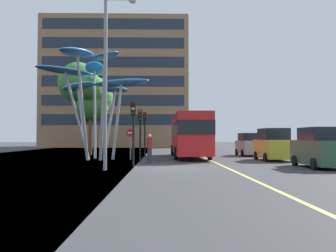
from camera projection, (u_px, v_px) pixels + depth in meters
name	position (u px, v px, depth m)	size (l,w,h in m)	color
ground	(165.00, 169.00, 19.19)	(120.00, 240.00, 0.10)	#38383A
red_bus	(189.00, 133.00, 29.46)	(2.79, 11.57, 3.64)	red
leaf_sculpture	(93.00, 77.00, 27.15)	(8.23, 8.98, 7.89)	#9EA0A5
traffic_light_kerb_near	(133.00, 120.00, 20.14)	(0.28, 0.42, 3.61)	black
traffic_light_kerb_far	(140.00, 124.00, 24.24)	(0.28, 0.42, 3.49)	black
traffic_light_island_mid	(145.00, 125.00, 30.22)	(0.28, 0.42, 3.76)	black
car_parked_near	(320.00, 149.00, 19.33)	(1.95, 4.19, 2.16)	#2D5138
car_parked_mid	(273.00, 146.00, 25.59)	(2.05, 4.08, 2.27)	gold
car_parked_far	(249.00, 145.00, 32.40)	(1.98, 3.89, 2.03)	gray
street_lamp	(112.00, 60.00, 18.00)	(1.65, 0.44, 8.78)	gray
tree_pavement_near	(87.00, 93.00, 33.92)	(4.95, 4.96, 8.59)	brown
pedestrian	(149.00, 149.00, 22.68)	(0.34, 0.34, 1.83)	#2D3342
no_entry_sign	(131.00, 139.00, 26.06)	(0.60, 0.12, 2.26)	gray
backdrop_building	(118.00, 86.00, 66.54)	(24.87, 14.27, 22.22)	#936B4C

